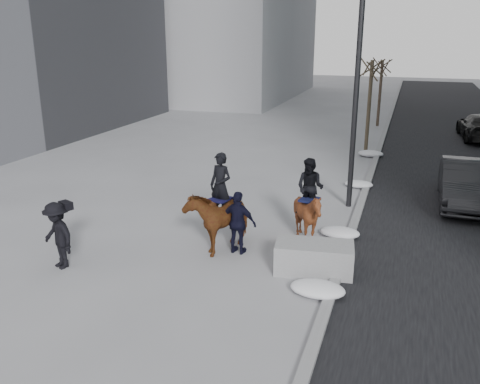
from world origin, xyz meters
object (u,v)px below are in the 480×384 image
(planter, at_px, (314,258))
(car_near, at_px, (465,183))
(mounted_left, at_px, (219,213))
(mounted_right, at_px, (308,210))

(planter, height_order, car_near, car_near)
(mounted_left, bearing_deg, car_near, 42.27)
(mounted_left, bearing_deg, mounted_right, 25.33)
(car_near, xyz_separation_m, mounted_left, (-6.81, -6.19, 0.24))
(planter, relative_size, mounted_left, 0.72)
(mounted_right, bearing_deg, planter, -73.73)
(car_near, height_order, mounted_left, mounted_left)
(car_near, xyz_separation_m, mounted_right, (-4.52, -5.11, 0.22))
(planter, bearing_deg, mounted_left, 165.46)
(planter, xyz_separation_m, mounted_right, (-0.53, 1.81, 0.60))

